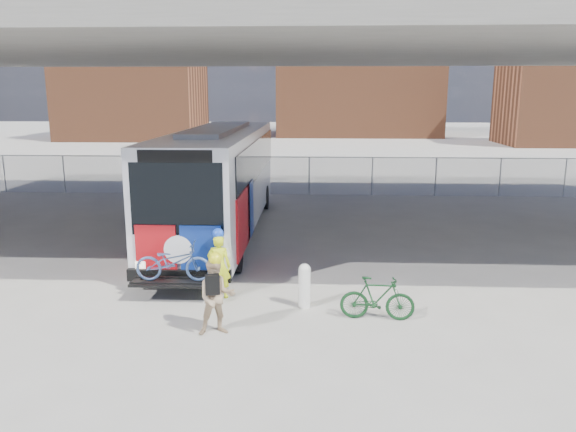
# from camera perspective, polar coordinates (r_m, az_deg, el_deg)

# --- Properties ---
(ground) EXTENTS (160.00, 160.00, 0.00)m
(ground) POSITION_cam_1_polar(r_m,az_deg,el_deg) (15.49, -2.15, -5.70)
(ground) COLOR #9E9991
(ground) RESTS_ON ground
(bus) EXTENTS (2.67, 12.90, 3.69)m
(bus) POSITION_cam_1_polar(r_m,az_deg,el_deg) (19.47, -6.98, 4.34)
(bus) COLOR silver
(bus) RESTS_ON ground
(overpass) EXTENTS (40.00, 16.00, 7.95)m
(overpass) POSITION_cam_1_polar(r_m,az_deg,el_deg) (18.78, -1.22, 17.70)
(overpass) COLOR #605E59
(overpass) RESTS_ON ground
(chainlink_fence) EXTENTS (30.00, 0.06, 30.00)m
(chainlink_fence) POSITION_cam_1_polar(r_m,az_deg,el_deg) (26.91, 0.03, 5.18)
(chainlink_fence) COLOR gray
(chainlink_fence) RESTS_ON ground
(brick_buildings) EXTENTS (54.00, 22.00, 12.00)m
(brick_buildings) POSITION_cam_1_polar(r_m,az_deg,el_deg) (62.89, 2.84, 12.96)
(brick_buildings) COLOR brown
(brick_buildings) RESTS_ON ground
(smokestack) EXTENTS (2.20, 2.20, 25.00)m
(smokestack) POSITION_cam_1_polar(r_m,az_deg,el_deg) (71.22, 13.80, 18.28)
(smokestack) COLOR brown
(smokestack) RESTS_ON ground
(bollard) EXTENTS (0.27, 0.27, 1.04)m
(bollard) POSITION_cam_1_polar(r_m,az_deg,el_deg) (12.86, 1.69, -6.93)
(bollard) COLOR silver
(bollard) RESTS_ON ground
(cyclist_hivis) EXTENTS (0.59, 0.41, 1.71)m
(cyclist_hivis) POSITION_cam_1_polar(r_m,az_deg,el_deg) (13.49, -7.03, -4.90)
(cyclist_hivis) COLOR #D9EC18
(cyclist_hivis) RESTS_ON ground
(cyclist_tan) EXTENTS (0.90, 0.78, 1.73)m
(cyclist_tan) POSITION_cam_1_polar(r_m,az_deg,el_deg) (11.49, -7.28, -8.05)
(cyclist_tan) COLOR tan
(cyclist_tan) RESTS_ON ground
(bike_parked) EXTENTS (1.63, 0.57, 0.96)m
(bike_parked) POSITION_cam_1_polar(r_m,az_deg,el_deg) (12.36, 9.06, -8.27)
(bike_parked) COLOR #133B1B
(bike_parked) RESTS_ON ground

